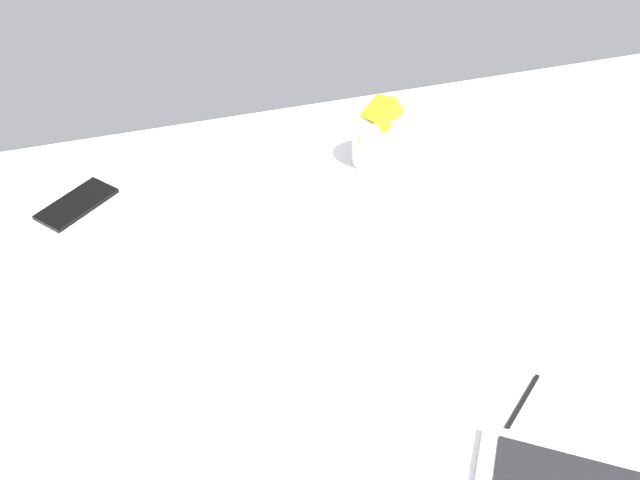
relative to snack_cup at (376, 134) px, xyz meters
The scene contains 4 objects.
bed_mattress 48.86cm from the snack_cup, 80.48° to the left, with size 180.00×140.00×18.00cm, color white.
snack_cup is the anchor object (origin of this frame).
cell_phone 56.15cm from the snack_cup, ahead, with size 6.80×14.00×0.80cm, color black.
charger_cable 60.64cm from the snack_cup, 87.04° to the left, with size 17.00×0.60×0.60cm, color black.
Camera 1 is at (33.73, 55.37, 93.85)cm, focal length 38.04 mm.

